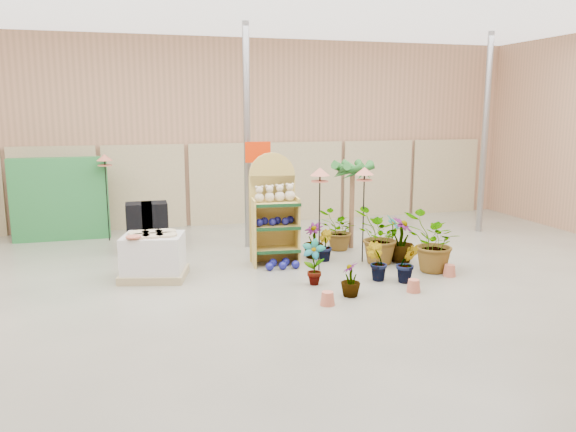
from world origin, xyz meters
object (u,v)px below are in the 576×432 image
display_shelf (273,213)px  bird_table_front (320,175)px  pallet_stack (154,256)px  potted_plant_2 (380,237)px

display_shelf → bird_table_front: 1.25m
display_shelf → bird_table_front: display_shelf is taller
bird_table_front → display_shelf: bearing=131.0°
display_shelf → pallet_stack: display_shelf is taller
pallet_stack → potted_plant_2: size_ratio=1.19×
display_shelf → pallet_stack: size_ratio=1.65×
pallet_stack → bird_table_front: size_ratio=0.68×
bird_table_front → pallet_stack: bearing=174.1°
pallet_stack → bird_table_front: bird_table_front is taller
pallet_stack → bird_table_front: 3.15m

